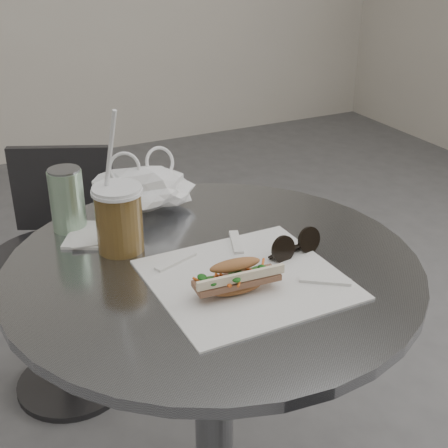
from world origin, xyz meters
name	(u,v)px	position (x,y,z in m)	size (l,w,h in m)	color
cafe_table	(214,380)	(0.00, 0.20, 0.47)	(0.76, 0.76, 0.74)	slate
chair_far	(64,290)	(-0.15, 0.91, 0.32)	(0.40, 0.42, 0.72)	#302F32
sandwich_paper	(246,279)	(0.02, 0.12, 0.74)	(0.32, 0.30, 0.00)	white
banh_mi	(236,277)	(-0.01, 0.09, 0.77)	(0.18, 0.08, 0.06)	#A6703F
iced_coffee	(119,217)	(-0.13, 0.32, 0.81)	(0.09, 0.09, 0.27)	brown
sunglasses	(295,246)	(0.15, 0.15, 0.76)	(0.11, 0.04, 0.05)	black
plastic_bag	(146,190)	(-0.03, 0.46, 0.79)	(0.19, 0.15, 0.10)	white
napkin_stack	(98,234)	(-0.16, 0.39, 0.74)	(0.16, 0.16, 0.01)	white
drink_can	(67,200)	(-0.20, 0.45, 0.80)	(0.07, 0.07, 0.13)	#5C9E66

